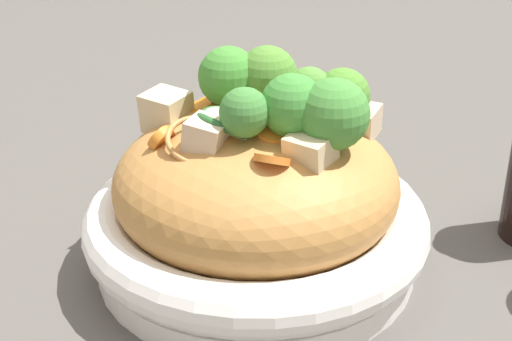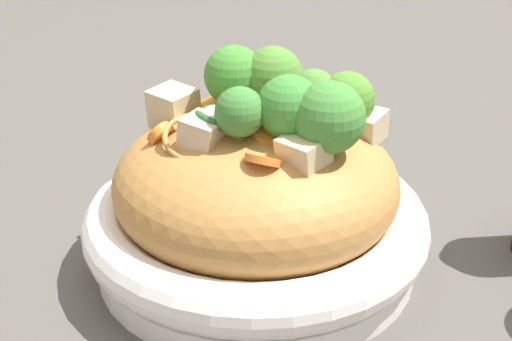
{
  "view_description": "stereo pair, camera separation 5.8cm",
  "coord_description": "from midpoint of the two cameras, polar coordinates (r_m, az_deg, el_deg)",
  "views": [
    {
      "loc": [
        0.25,
        -0.46,
        0.35
      ],
      "look_at": [
        0.0,
        0.0,
        0.08
      ],
      "focal_mm": 54.57,
      "sensor_mm": 36.0,
      "label": 1
    },
    {
      "loc": [
        0.3,
        -0.43,
        0.35
      ],
      "look_at": [
        0.0,
        0.0,
        0.08
      ],
      "focal_mm": 54.57,
      "sensor_mm": 36.0,
      "label": 2
    }
  ],
  "objects": [
    {
      "name": "noodle_heap",
      "position": [
        0.59,
        -2.86,
        -0.96
      ],
      "size": [
        0.22,
        0.22,
        0.11
      ],
      "color": "#B97F40",
      "rests_on": "serving_bowl"
    },
    {
      "name": "carrot_coins",
      "position": [
        0.56,
        -2.97,
        2.99
      ],
      "size": [
        0.14,
        0.11,
        0.03
      ],
      "color": "orange",
      "rests_on": "serving_bowl"
    },
    {
      "name": "serving_bowl",
      "position": [
        0.61,
        -2.75,
        -4.5
      ],
      "size": [
        0.27,
        0.27,
        0.06
      ],
      "color": "white",
      "rests_on": "ground_plane"
    },
    {
      "name": "ground_plane",
      "position": [
        0.62,
        -2.69,
        -6.84
      ],
      "size": [
        3.0,
        3.0,
        0.0
      ],
      "primitive_type": "plane",
      "color": "#4F4B47"
    },
    {
      "name": "broccoli_florets",
      "position": [
        0.56,
        -0.48,
        5.42
      ],
      "size": [
        0.16,
        0.14,
        0.06
      ],
      "color": "#9DBB78",
      "rests_on": "serving_bowl"
    },
    {
      "name": "chicken_chunks",
      "position": [
        0.57,
        -3.25,
        3.23
      ],
      "size": [
        0.17,
        0.13,
        0.04
      ],
      "color": "beige",
      "rests_on": "serving_bowl"
    },
    {
      "name": "zucchini_slices",
      "position": [
        0.59,
        -2.63,
        4.07
      ],
      "size": [
        0.08,
        0.17,
        0.04
      ],
      "color": "beige",
      "rests_on": "serving_bowl"
    }
  ]
}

